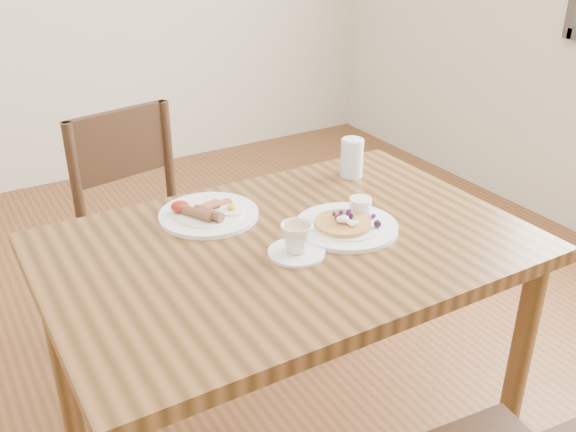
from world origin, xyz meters
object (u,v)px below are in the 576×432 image
(teacup_saucer, at_px, (297,241))
(water_glass, at_px, (352,158))
(chair_far, at_px, (148,226))
(dining_table, at_px, (288,274))
(breakfast_plate, at_px, (207,213))
(pancake_plate, at_px, (347,223))

(teacup_saucer, xyz_separation_m, water_glass, (0.40, 0.33, 0.02))
(water_glass, bearing_deg, chair_far, 136.84)
(dining_table, bearing_deg, breakfast_plate, 117.77)
(pancake_plate, relative_size, breakfast_plate, 1.00)
(water_glass, bearing_deg, dining_table, -145.79)
(breakfast_plate, distance_m, water_glass, 0.50)
(pancake_plate, xyz_separation_m, teacup_saucer, (-0.18, -0.05, 0.02))
(breakfast_plate, bearing_deg, water_glass, 3.89)
(dining_table, xyz_separation_m, chair_far, (-0.13, 0.74, -0.16))
(breakfast_plate, bearing_deg, chair_far, 91.25)
(teacup_saucer, bearing_deg, chair_far, 98.09)
(chair_far, bearing_deg, teacup_saucer, 86.99)
(pancake_plate, bearing_deg, teacup_saucer, -165.38)
(dining_table, height_order, teacup_saucer, teacup_saucer)
(chair_far, height_order, pancake_plate, chair_far)
(breakfast_plate, relative_size, teacup_saucer, 1.93)
(breakfast_plate, height_order, teacup_saucer, teacup_saucer)
(teacup_saucer, bearing_deg, pancake_plate, 14.62)
(dining_table, relative_size, chair_far, 1.36)
(pancake_plate, height_order, breakfast_plate, pancake_plate)
(chair_far, xyz_separation_m, pancake_plate, (0.30, -0.76, 0.27))
(chair_far, bearing_deg, dining_table, 88.88)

